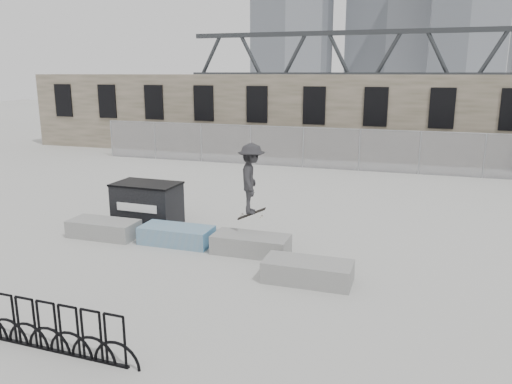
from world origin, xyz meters
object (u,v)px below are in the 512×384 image
planter_center_left (177,234)px  skateboarder (251,179)px  planter_offset (308,270)px  planter_far_left (104,228)px  planter_center_right (251,243)px  bike_rack (26,323)px  dumpster (147,204)px

planter_center_left → skateboarder: 2.66m
planter_offset → planter_center_left: bearing=160.6°
planter_far_left → planter_center_right: same height
planter_center_right → planter_far_left: bearing=-179.4°
bike_rack → planter_offset: bearing=46.3°
planter_center_right → dumpster: size_ratio=0.98×
planter_center_right → planter_center_left: bearing=178.2°
skateboarder → planter_center_left: bearing=83.7°
planter_far_left → planter_offset: (6.28, -1.29, 0.00)m
planter_offset → dumpster: (-5.69, 2.77, 0.40)m
planter_center_right → planter_offset: 2.25m
bike_rack → planter_far_left: bearing=112.4°
planter_far_left → planter_center_left: (2.27, 0.12, 0.00)m
planter_offset → bike_rack: size_ratio=0.45×
planter_center_left → planter_offset: same height
skateboarder → planter_far_left: bearing=80.1°
planter_center_right → planter_offset: size_ratio=1.00×
dumpster → skateboarder: bearing=-13.4°
planter_far_left → planter_center_left: 2.27m
planter_far_left → planter_center_left: size_ratio=1.00×
planter_far_left → skateboarder: skateboarder is taller
bike_rack → skateboarder: skateboarder is taller
planter_center_right → bike_rack: 5.96m
planter_center_left → dumpster: (-1.68, 1.36, 0.40)m
dumpster → planter_center_right: bearing=-18.8°
bike_rack → planter_center_right: bearing=68.3°
bike_rack → skateboarder: (2.08, 5.97, 1.47)m
planter_offset → skateboarder: skateboarder is taller
planter_far_left → planter_center_left: bearing=3.0°
planter_center_left → dumpster: bearing=140.9°
bike_rack → skateboarder: bearing=70.8°
planter_offset → bike_rack: bearing=-133.7°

